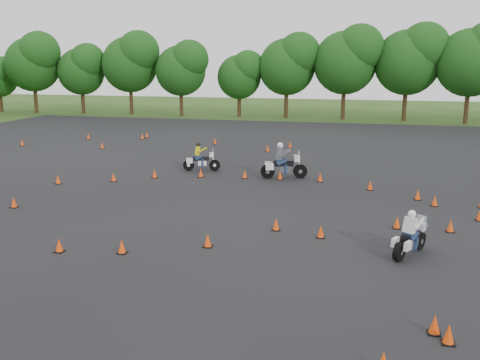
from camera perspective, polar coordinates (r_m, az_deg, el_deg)
name	(u,v)px	position (r m, az deg, el deg)	size (l,w,h in m)	color
ground	(215,235)	(19.73, -2.68, -5.91)	(140.00, 140.00, 0.00)	#2D5119
asphalt_pad	(250,196)	(25.31, 1.04, -1.67)	(62.00, 62.00, 0.00)	black
treeline	(336,76)	(53.48, 10.25, 10.87)	(86.69, 32.08, 10.69)	#174413
traffic_cones	(239,197)	(24.13, -0.07, -1.83)	(36.43, 33.19, 0.45)	#EB4309
rider_grey	(284,160)	(28.89, 4.72, 2.09)	(2.53, 0.78, 1.95)	#484A51
rider_yellow	(201,157)	(30.81, -4.13, 2.48)	(2.14, 0.66, 1.65)	gold
rider_white	(410,232)	(18.38, 17.69, -5.31)	(2.06, 0.63, 1.59)	silver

